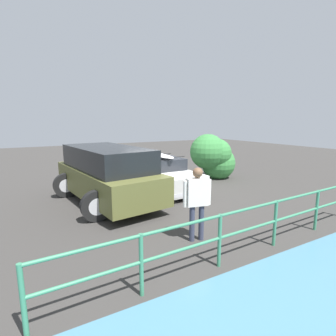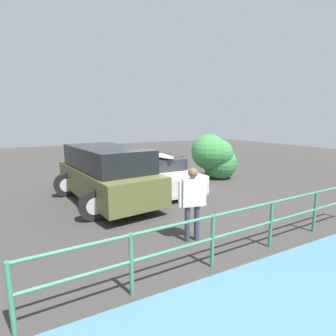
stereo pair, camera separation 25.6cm
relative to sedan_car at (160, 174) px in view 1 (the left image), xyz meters
The scene contains 6 objects.
ground_plane 0.66m from the sedan_car, 73.04° to the left, with size 44.00×44.00×0.02m, color #383533.
sedan_car is the anchor object (origin of this frame).
suv_car 2.56m from the sedan_car, 16.73° to the left, with size 3.22×5.20×1.89m.
person_bystander 4.91m from the sedan_car, 72.23° to the left, with size 0.66×0.30×1.73m.
railing_fence 5.83m from the sedan_car, 80.63° to the left, with size 8.24×0.38×1.05m.
bush_near_left 3.19m from the sedan_car, behind, with size 2.30×1.68×2.23m.
Camera 1 is at (4.82, 9.16, 2.76)m, focal length 28.00 mm.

